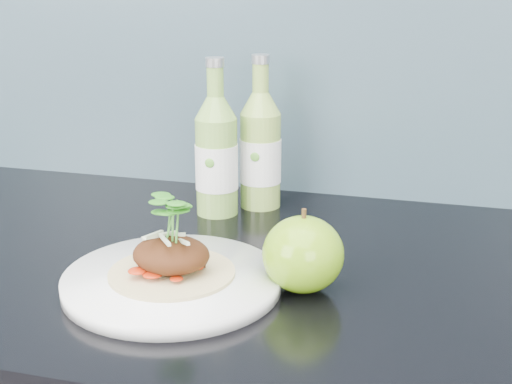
{
  "coord_description": "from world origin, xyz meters",
  "views": [
    {
      "loc": [
        0.25,
        0.93,
        1.24
      ],
      "look_at": [
        0.05,
        1.66,
        1.0
      ],
      "focal_mm": 50.0,
      "sensor_mm": 36.0,
      "label": 1
    }
  ],
  "objects_px": {
    "cider_bottle_right": "(260,150)",
    "cider_bottle_left": "(216,156)",
    "dinner_plate": "(172,281)",
    "green_apple": "(303,254)"
  },
  "relations": [
    {
      "from": "green_apple",
      "to": "cider_bottle_left",
      "type": "relative_size",
      "value": 0.52
    },
    {
      "from": "green_apple",
      "to": "cider_bottle_right",
      "type": "height_order",
      "value": "cider_bottle_right"
    },
    {
      "from": "dinner_plate",
      "to": "cider_bottle_left",
      "type": "xyz_separation_m",
      "value": [
        -0.03,
        0.25,
        0.08
      ]
    },
    {
      "from": "cider_bottle_right",
      "to": "dinner_plate",
      "type": "bearing_deg",
      "value": -86.58
    },
    {
      "from": "cider_bottle_right",
      "to": "cider_bottle_left",
      "type": "bearing_deg",
      "value": -129.64
    },
    {
      "from": "dinner_plate",
      "to": "cider_bottle_right",
      "type": "height_order",
      "value": "cider_bottle_right"
    },
    {
      "from": "dinner_plate",
      "to": "green_apple",
      "type": "bearing_deg",
      "value": 13.3
    },
    {
      "from": "green_apple",
      "to": "cider_bottle_right",
      "type": "xyz_separation_m",
      "value": [
        -0.12,
        0.26,
        0.04
      ]
    },
    {
      "from": "dinner_plate",
      "to": "cider_bottle_right",
      "type": "xyz_separation_m",
      "value": [
        0.02,
        0.3,
        0.08
      ]
    },
    {
      "from": "green_apple",
      "to": "cider_bottle_right",
      "type": "distance_m",
      "value": 0.29
    }
  ]
}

